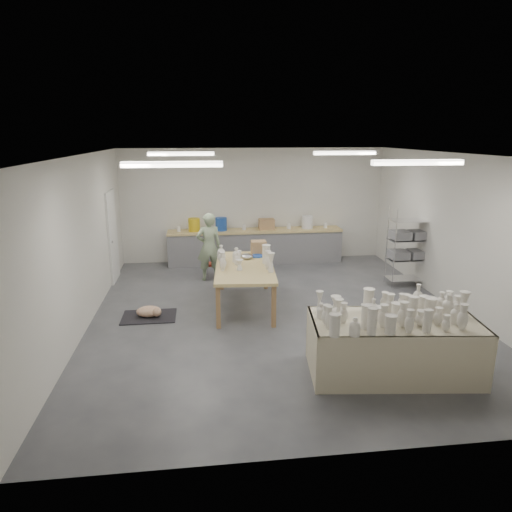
{
  "coord_description": "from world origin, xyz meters",
  "views": [
    {
      "loc": [
        -1.44,
        -8.06,
        3.35
      ],
      "look_at": [
        -0.38,
        0.45,
        1.05
      ],
      "focal_mm": 32.0,
      "sensor_mm": 36.0,
      "label": 1
    }
  ],
  "objects": [
    {
      "name": "work_table",
      "position": [
        -0.57,
        0.61,
        0.85
      ],
      "size": [
        1.3,
        2.33,
        1.22
      ],
      "rotation": [
        0.0,
        0.0,
        -0.08
      ],
      "color": "tan",
      "rests_on": "ground"
    },
    {
      "name": "back_counter",
      "position": [
        -0.01,
        3.68,
        0.49
      ],
      "size": [
        4.6,
        0.6,
        1.24
      ],
      "color": "tan",
      "rests_on": "ground"
    },
    {
      "name": "wire_shelf",
      "position": [
        3.2,
        1.4,
        0.92
      ],
      "size": [
        0.88,
        0.48,
        1.8
      ],
      "color": "silver",
      "rests_on": "ground"
    },
    {
      "name": "potter",
      "position": [
        -1.26,
        2.32,
        0.8
      ],
      "size": [
        0.63,
        0.45,
        1.6
      ],
      "primitive_type": "imported",
      "rotation": [
        0.0,
        0.0,
        3.27
      ],
      "color": "#95AB84",
      "rests_on": "ground"
    },
    {
      "name": "room",
      "position": [
        -0.11,
        0.08,
        2.06
      ],
      "size": [
        8.0,
        8.02,
        3.0
      ],
      "color": "#424449",
      "rests_on": "ground"
    },
    {
      "name": "drying_table",
      "position": [
        1.24,
        -2.41,
        0.46
      ],
      "size": [
        2.46,
        1.37,
        1.19
      ],
      "rotation": [
        0.0,
        0.0,
        -0.11
      ],
      "color": "olive",
      "rests_on": "ground"
    },
    {
      "name": "red_stool",
      "position": [
        -1.26,
        2.59,
        0.29
      ],
      "size": [
        0.41,
        0.41,
        0.32
      ],
      "rotation": [
        0.0,
        0.0,
        0.22
      ],
      "color": "#A82D18",
      "rests_on": "ground"
    },
    {
      "name": "cat",
      "position": [
        -2.44,
        0.14,
        0.12
      ],
      "size": [
        0.54,
        0.44,
        0.2
      ],
      "rotation": [
        0.0,
        0.0,
        -0.28
      ],
      "color": "white",
      "rests_on": "rug"
    },
    {
      "name": "rug",
      "position": [
        -2.46,
        0.16,
        0.01
      ],
      "size": [
        1.0,
        0.7,
        0.02
      ],
      "primitive_type": "cube",
      "color": "black",
      "rests_on": "ground"
    }
  ]
}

